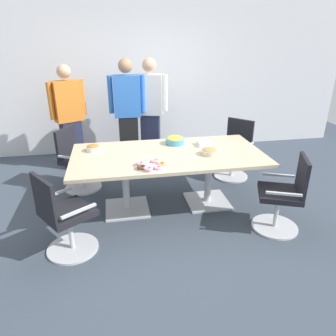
{
  "coord_description": "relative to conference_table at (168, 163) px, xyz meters",
  "views": [
    {
      "loc": [
        -0.67,
        -3.61,
        2.12
      ],
      "look_at": [
        0.0,
        0.0,
        0.55
      ],
      "focal_mm": 33.25,
      "sensor_mm": 36.0,
      "label": 1
    }
  ],
  "objects": [
    {
      "name": "snack_bowl_chips_yellow",
      "position": [
        0.16,
        0.35,
        0.18
      ],
      "size": [
        0.25,
        0.25,
        0.11
      ],
      "color": "#4C9EC6",
      "rests_on": "conference_table"
    },
    {
      "name": "person_standing_2",
      "position": [
        0.0,
        1.71,
        0.31
      ],
      "size": [
        0.61,
        0.34,
        1.79
      ],
      "rotation": [
        0.0,
        0.0,
        -3.43
      ],
      "color": "#232842",
      "rests_on": "ground"
    },
    {
      "name": "snack_bowl_pretzels",
      "position": [
        -0.93,
        0.27,
        0.17
      ],
      "size": [
        0.18,
        0.18,
        0.09
      ],
      "color": "white",
      "rests_on": "conference_table"
    },
    {
      "name": "office_chair_1",
      "position": [
        1.21,
        -0.77,
        -0.22
      ],
      "size": [
        0.7,
        0.7,
        0.91
      ],
      "rotation": [
        0.0,
        0.0,
        1.19
      ],
      "color": "silver",
      "rests_on": "ground"
    },
    {
      "name": "person_standing_0",
      "position": [
        -1.35,
        1.64,
        0.27
      ],
      "size": [
        0.58,
        0.4,
        1.71
      ],
      "rotation": [
        0.0,
        0.0,
        -2.67
      ],
      "color": "#232842",
      "rests_on": "ground"
    },
    {
      "name": "back_wall",
      "position": [
        0.0,
        2.4,
        0.77
      ],
      "size": [
        8.0,
        0.1,
        2.8
      ],
      "primitive_type": "cube",
      "color": "white",
      "rests_on": "ground"
    },
    {
      "name": "ground_plane",
      "position": [
        0.0,
        0.0,
        -0.63
      ],
      "size": [
        10.0,
        10.0,
        0.01
      ],
      "primitive_type": "cube",
      "color": "#3D4754"
    },
    {
      "name": "office_chair_0",
      "position": [
        -1.22,
        -0.77,
        -0.22
      ],
      "size": [
        0.75,
        0.75,
        0.91
      ],
      "rotation": [
        0.0,
        0.0,
        -0.97
      ],
      "color": "silver",
      "rests_on": "ground"
    },
    {
      "name": "office_chair_3",
      "position": [
        -1.21,
        0.77,
        -0.22
      ],
      "size": [
        0.73,
        0.73,
        0.91
      ],
      "rotation": [
        0.0,
        0.0,
        -2.06
      ],
      "color": "silver",
      "rests_on": "ground"
    },
    {
      "name": "office_chair_2",
      "position": [
        1.22,
        0.77,
        -0.22
      ],
      "size": [
        0.76,
        0.76,
        0.91
      ],
      "rotation": [
        0.0,
        0.0,
        -3.97
      ],
      "color": "silver",
      "rests_on": "ground"
    },
    {
      "name": "person_standing_1",
      "position": [
        -0.4,
        1.62,
        0.31
      ],
      "size": [
        0.61,
        0.23,
        1.79
      ],
      "rotation": [
        0.0,
        0.0,
        -3.15
      ],
      "color": "black",
      "rests_on": "ground"
    },
    {
      "name": "snack_bowl_cookies",
      "position": [
        0.5,
        -0.13,
        0.17
      ],
      "size": [
        0.21,
        0.21,
        0.09
      ],
      "color": "beige",
      "rests_on": "conference_table"
    },
    {
      "name": "conference_table",
      "position": [
        0.0,
        0.0,
        0.0
      ],
      "size": [
        2.4,
        1.2,
        0.75
      ],
      "color": "#CCB793",
      "rests_on": "ground"
    },
    {
      "name": "napkin_pile",
      "position": [
        0.54,
        0.22,
        0.15
      ],
      "size": [
        0.18,
        0.18,
        0.06
      ],
      "primitive_type": "cube",
      "color": "white",
      "rests_on": "conference_table"
    },
    {
      "name": "donut_platter",
      "position": [
        -0.28,
        -0.39,
        0.15
      ],
      "size": [
        0.35,
        0.34,
        0.04
      ],
      "color": "white",
      "rests_on": "conference_table"
    }
  ]
}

